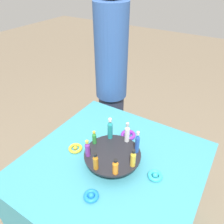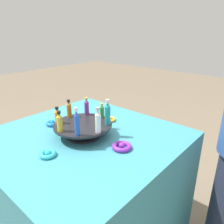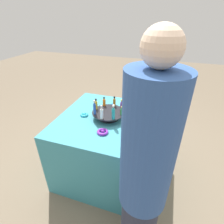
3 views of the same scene
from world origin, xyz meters
name	(u,v)px [view 1 (image 1 of 3)]	position (x,y,z in m)	size (l,w,h in m)	color
party_table	(112,199)	(0.00, 0.00, 0.38)	(1.04, 1.04, 0.75)	teal
display_stand	(112,157)	(0.00, 0.00, 0.80)	(0.34, 0.34, 0.08)	black
bottle_clear	(127,133)	(-0.14, 0.02, 0.89)	(0.03, 0.03, 0.14)	silver
bottle_teal	(110,129)	(-0.11, -0.09, 0.90)	(0.03, 0.03, 0.15)	teal
bottle_green	(94,138)	(-0.02, -0.14, 0.87)	(0.03, 0.03, 0.09)	#288438
bottle_purple	(87,149)	(0.09, -0.11, 0.88)	(0.03, 0.03, 0.11)	#702D93
bottle_amber	(96,162)	(0.14, -0.02, 0.88)	(0.03, 0.03, 0.11)	#AD6B19
bottle_orange	(115,167)	(0.11, 0.09, 0.87)	(0.03, 0.03, 0.10)	orange
bottle_gold	(133,159)	(0.02, 0.14, 0.88)	(0.03, 0.03, 0.12)	gold
bottle_blue	(137,143)	(-0.09, 0.11, 0.90)	(0.03, 0.03, 0.15)	#234CAD
ribbon_bow_teal	(155,176)	(-0.03, 0.26, 0.76)	(0.08, 0.08, 0.03)	#2DB7CC
ribbon_bow_purple	(128,135)	(-0.26, -0.03, 0.76)	(0.10, 0.10, 0.03)	purple
ribbon_bow_gold	(75,148)	(0.03, -0.26, 0.76)	(0.09, 0.09, 0.03)	gold
ribbon_bow_blue	(91,196)	(0.26, 0.03, 0.76)	(0.08, 0.08, 0.03)	blue
person_figure	(111,81)	(-0.76, -0.49, 0.86)	(0.29, 0.29, 1.69)	#282D42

